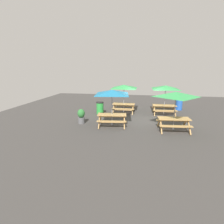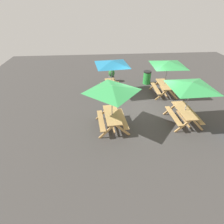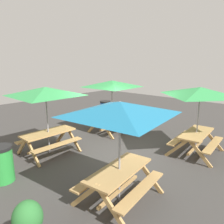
# 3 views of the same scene
# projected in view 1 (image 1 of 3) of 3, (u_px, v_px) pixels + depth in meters

# --- Properties ---
(ground_plane) EXTENTS (24.00, 24.00, 0.00)m
(ground_plane) POSITION_uv_depth(u_px,v_px,m) (144.00, 120.00, 12.47)
(ground_plane) COLOR #3D3A38
(ground_plane) RESTS_ON ground
(picnic_table_0) EXTENTS (2.15, 2.15, 2.34)m
(picnic_table_0) POSITION_uv_depth(u_px,v_px,m) (176.00, 97.00, 9.88)
(picnic_table_0) COLOR tan
(picnic_table_0) RESTS_ON ground
(picnic_table_1) EXTENTS (2.83, 2.83, 2.34)m
(picnic_table_1) POSITION_uv_depth(u_px,v_px,m) (165.00, 89.00, 13.50)
(picnic_table_1) COLOR tan
(picnic_table_1) RESTS_ON ground
(picnic_table_2) EXTENTS (2.81, 2.81, 2.34)m
(picnic_table_2) POSITION_uv_depth(u_px,v_px,m) (112.00, 95.00, 10.76)
(picnic_table_2) COLOR tan
(picnic_table_2) RESTS_ON ground
(picnic_table_3) EXTENTS (2.83, 2.83, 2.34)m
(picnic_table_3) POSITION_uv_depth(u_px,v_px,m) (124.00, 89.00, 14.04)
(picnic_table_3) COLOR tan
(picnic_table_3) RESTS_ON ground
(trash_bin_blue) EXTENTS (0.59, 0.59, 0.98)m
(trash_bin_blue) POSITION_uv_depth(u_px,v_px,m) (179.00, 104.00, 15.39)
(trash_bin_blue) COLOR blue
(trash_bin_blue) RESTS_ON ground
(trash_bin_green) EXTENTS (0.59, 0.59, 0.98)m
(trash_bin_green) POSITION_uv_depth(u_px,v_px,m) (100.00, 108.00, 14.03)
(trash_bin_green) COLOR green
(trash_bin_green) RESTS_ON ground
(potted_plant_0) EXTENTS (0.48, 0.48, 0.98)m
(potted_plant_0) POSITION_uv_depth(u_px,v_px,m) (81.00, 116.00, 11.59)
(potted_plant_0) COLOR #59595B
(potted_plant_0) RESTS_ON ground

